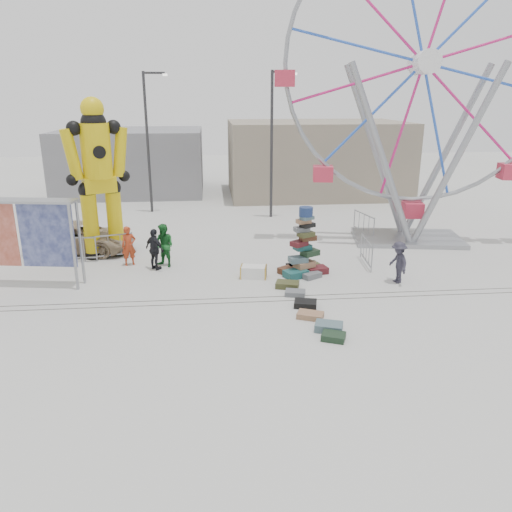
{
  "coord_description": "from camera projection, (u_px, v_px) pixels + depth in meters",
  "views": [
    {
      "loc": [
        -0.48,
        -15.0,
        6.69
      ],
      "look_at": [
        1.03,
        1.21,
        1.45
      ],
      "focal_mm": 35.0,
      "sensor_mm": 36.0,
      "label": 1
    }
  ],
  "objects": [
    {
      "name": "building_left",
      "position": [
        132.0,
        161.0,
        35.95
      ],
      "size": [
        10.0,
        8.0,
        4.4
      ],
      "primitive_type": "cube",
      "color": "gray",
      "rests_on": "ground"
    },
    {
      "name": "barricade_wheel_back",
      "position": [
        364.0,
        224.0,
        25.02
      ],
      "size": [
        0.5,
        1.98,
        1.1
      ],
      "primitive_type": null,
      "rotation": [
        0.0,
        0.0,
        -1.37
      ],
      "color": "gray",
      "rests_on": "ground"
    },
    {
      "name": "lamp_post_left",
      "position": [
        149.0,
        136.0,
        28.81
      ],
      "size": [
        1.41,
        0.25,
        8.0
      ],
      "color": "#2D2D30",
      "rests_on": "ground"
    },
    {
      "name": "row_case_0",
      "position": [
        287.0,
        285.0,
        18.2
      ],
      "size": [
        0.95,
        0.76,
        0.22
      ],
      "primitive_type": "cube",
      "rotation": [
        0.0,
        0.0,
        -0.29
      ],
      "color": "#414422",
      "rests_on": "ground"
    },
    {
      "name": "parked_suv",
      "position": [
        81.0,
        237.0,
        22.28
      ],
      "size": [
        5.11,
        3.11,
        1.33
      ],
      "primitive_type": "imported",
      "rotation": [
        0.0,
        0.0,
        1.37
      ],
      "color": "#988262",
      "rests_on": "ground"
    },
    {
      "name": "ground",
      "position": [
        228.0,
        310.0,
        16.31
      ],
      "size": [
        90.0,
        90.0,
        0.0
      ],
      "primitive_type": "plane",
      "color": "#9E9E99",
      "rests_on": "ground"
    },
    {
      "name": "suitcase_tower",
      "position": [
        304.0,
        255.0,
        19.44
      ],
      "size": [
        2.04,
        1.78,
        2.68
      ],
      "rotation": [
        0.0,
        0.0,
        0.39
      ],
      "color": "#1C5455",
      "rests_on": "ground"
    },
    {
      "name": "barricade_wheel_front",
      "position": [
        366.0,
        252.0,
        20.58
      ],
      "size": [
        0.27,
        2.0,
        1.1
      ],
      "primitive_type": null,
      "rotation": [
        0.0,
        0.0,
        1.49
      ],
      "color": "gray",
      "rests_on": "ground"
    },
    {
      "name": "pedestrian_red",
      "position": [
        129.0,
        246.0,
        20.43
      ],
      "size": [
        0.69,
        0.57,
        1.63
      ],
      "primitive_type": "imported",
      "rotation": [
        0.0,
        0.0,
        0.34
      ],
      "color": "#A23417",
      "rests_on": "ground"
    },
    {
      "name": "pedestrian_green",
      "position": [
        164.0,
        246.0,
        20.25
      ],
      "size": [
        1.09,
        1.05,
        1.77
      ],
      "primitive_type": "imported",
      "rotation": [
        0.0,
        0.0,
        -0.65
      ],
      "color": "#175D22",
      "rests_on": "ground"
    },
    {
      "name": "row_case_2",
      "position": [
        305.0,
        304.0,
        16.56
      ],
      "size": [
        0.84,
        0.7,
        0.2
      ],
      "primitive_type": "cube",
      "rotation": [
        0.0,
        0.0,
        -0.23
      ],
      "color": "black",
      "rests_on": "ground"
    },
    {
      "name": "ferris_wheel",
      "position": [
        421.0,
        88.0,
        22.07
      ],
      "size": [
        12.16,
        3.8,
        14.26
      ],
      "rotation": [
        0.0,
        0.0,
        -0.16
      ],
      "color": "gray",
      "rests_on": "ground"
    },
    {
      "name": "row_case_3",
      "position": [
        310.0,
        315.0,
        15.72
      ],
      "size": [
        0.94,
        0.78,
        0.18
      ],
      "primitive_type": "cube",
      "rotation": [
        0.0,
        0.0,
        -0.4
      ],
      "color": "#9C6F4F",
      "rests_on": "ground"
    },
    {
      "name": "row_case_4",
      "position": [
        329.0,
        327.0,
        14.86
      ],
      "size": [
        0.95,
        0.79,
        0.25
      ],
      "primitive_type": "cube",
      "rotation": [
        0.0,
        0.0,
        -0.34
      ],
      "color": "slate",
      "rests_on": "ground"
    },
    {
      "name": "banner_scaffold",
      "position": [
        16.0,
        221.0,
        17.76
      ],
      "size": [
        4.51,
        1.41,
        3.22
      ],
      "rotation": [
        0.0,
        0.0,
        -0.15
      ],
      "color": "gray",
      "rests_on": "ground"
    },
    {
      "name": "row_case_1",
      "position": [
        295.0,
        293.0,
        17.5
      ],
      "size": [
        0.79,
        0.63,
        0.18
      ],
      "primitive_type": "cube",
      "rotation": [
        0.0,
        0.0,
        -0.25
      ],
      "color": "slate",
      "rests_on": "ground"
    },
    {
      "name": "lamp_post_right",
      "position": [
        273.0,
        138.0,
        27.53
      ],
      "size": [
        1.41,
        0.25,
        8.0
      ],
      "color": "#2D2D30",
      "rests_on": "ground"
    },
    {
      "name": "track_line_far",
      "position": [
        227.0,
        298.0,
        17.26
      ],
      "size": [
        40.0,
        0.04,
        0.01
      ],
      "primitive_type": "cube",
      "color": "#47443F",
      "rests_on": "ground"
    },
    {
      "name": "track_line_near",
      "position": [
        227.0,
        303.0,
        16.88
      ],
      "size": [
        40.0,
        0.04,
        0.01
      ],
      "primitive_type": "cube",
      "color": "#47443F",
      "rests_on": "ground"
    },
    {
      "name": "barricade_dummy_b",
      "position": [
        72.0,
        249.0,
        20.91
      ],
      "size": [
        2.0,
        0.25,
        1.1
      ],
      "primitive_type": null,
      "rotation": [
        0.0,
        0.0,
        -0.08
      ],
      "color": "gray",
      "rests_on": "ground"
    },
    {
      "name": "barricade_dummy_c",
      "position": [
        109.0,
        247.0,
        21.23
      ],
      "size": [
        1.95,
        0.64,
        1.1
      ],
      "primitive_type": null,
      "rotation": [
        0.0,
        0.0,
        0.28
      ],
      "color": "gray",
      "rests_on": "ground"
    },
    {
      "name": "building_right",
      "position": [
        315.0,
        158.0,
        35.12
      ],
      "size": [
        12.0,
        8.0,
        5.0
      ],
      "primitive_type": "cube",
      "color": "gray",
      "rests_on": "ground"
    },
    {
      "name": "pedestrian_black",
      "position": [
        155.0,
        249.0,
        19.9
      ],
      "size": [
        1.0,
        0.98,
        1.68
      ],
      "primitive_type": "imported",
      "rotation": [
        0.0,
        0.0,
        2.38
      ],
      "color": "black",
      "rests_on": "ground"
    },
    {
      "name": "row_case_5",
      "position": [
        334.0,
        337.0,
        14.31
      ],
      "size": [
        0.81,
        0.72,
        0.2
      ],
      "primitive_type": "cube",
      "rotation": [
        0.0,
        0.0,
        -0.4
      ],
      "color": "#1C331F",
      "rests_on": "ground"
    },
    {
      "name": "barricade_dummy_a",
      "position": [
        49.0,
        247.0,
        21.2
      ],
      "size": [
        1.93,
        0.74,
        1.1
      ],
      "primitive_type": null,
      "rotation": [
        0.0,
        0.0,
        0.33
      ],
      "color": "gray",
      "rests_on": "ground"
    },
    {
      "name": "steamer_trunk",
      "position": [
        254.0,
        272.0,
        19.18
      ],
      "size": [
        1.08,
        0.75,
        0.46
      ],
      "primitive_type": "cube",
      "rotation": [
        0.0,
        0.0,
        -0.19
      ],
      "color": "silver",
      "rests_on": "ground"
    },
    {
      "name": "pedestrian_grey",
      "position": [
        398.0,
        262.0,
        18.52
      ],
      "size": [
        0.76,
        1.11,
        1.58
      ],
      "primitive_type": "imported",
      "rotation": [
        0.0,
        0.0,
        -1.39
      ],
      "color": "#262430",
      "rests_on": "ground"
    },
    {
      "name": "crash_test_dummy",
      "position": [
        98.0,
        173.0,
        20.7
      ],
      "size": [
        2.67,
        1.53,
        6.88
      ],
      "rotation": [
        0.0,
        0.0,
        0.41
      ],
      "color": "black",
      "rests_on": "ground"
    }
  ]
}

